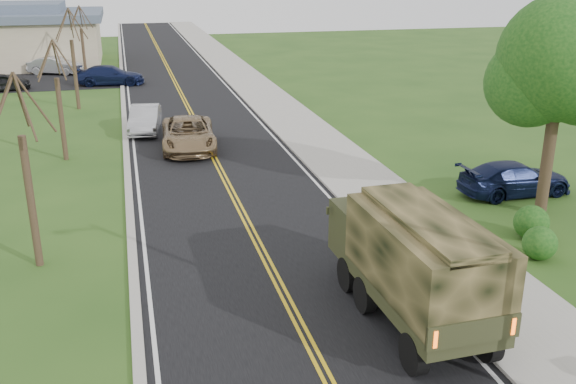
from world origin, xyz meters
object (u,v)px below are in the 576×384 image
object	(u,v)px
military_truck	(413,257)
suv_champagne	(188,134)
pickup_navy	(515,179)
sedan_silver	(145,119)

from	to	relation	value
military_truck	suv_champagne	world-z (taller)	military_truck
military_truck	suv_champagne	bearing A→B (deg)	100.19
military_truck	pickup_navy	world-z (taller)	military_truck
military_truck	sedan_silver	size ratio (longest dim) A/B	1.46
sedan_silver	pickup_navy	bearing A→B (deg)	-38.06
suv_champagne	military_truck	bearing A→B (deg)	-74.17
sedan_silver	pickup_navy	world-z (taller)	sedan_silver
pickup_navy	sedan_silver	bearing A→B (deg)	42.97
sedan_silver	pickup_navy	distance (m)	20.27
suv_champagne	pickup_navy	size ratio (longest dim) A/B	1.21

